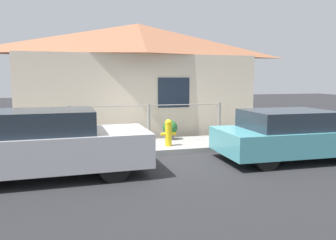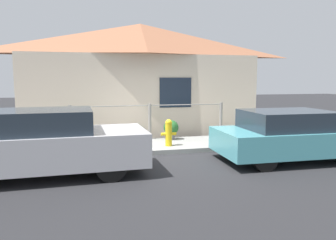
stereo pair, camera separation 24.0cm
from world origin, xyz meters
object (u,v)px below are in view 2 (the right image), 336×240
car_left (41,143)px  car_right (290,135)px  potted_plant_corner (250,128)px  potted_plant_by_fence (76,131)px  potted_plant_near_hydrant (171,128)px  fire_hydrant (169,132)px

car_left → car_right: 5.84m
car_left → potted_plant_corner: size_ratio=7.42×
potted_plant_by_fence → car_right: bearing=-27.7°
potted_plant_near_hydrant → potted_plant_corner: (2.55, -0.35, -0.04)m
car_right → potted_plant_by_fence: size_ratio=5.31×
car_left → potted_plant_corner: 6.50m
car_right → potted_plant_near_hydrant: car_right is taller
fire_hydrant → potted_plant_corner: fire_hydrant is taller
fire_hydrant → potted_plant_by_fence: 2.73m
car_left → potted_plant_by_fence: (0.60, 2.75, -0.19)m
potted_plant_by_fence → potted_plant_corner: bearing=-3.5°
potted_plant_near_hydrant → potted_plant_corner: size_ratio=1.05×
car_right → fire_hydrant: size_ratio=4.93×
car_left → potted_plant_corner: car_left is taller
car_left → potted_plant_near_hydrant: (3.48, 2.77, -0.23)m
fire_hydrant → potted_plant_by_fence: (-2.56, 0.93, -0.01)m
car_left → car_right: bearing=-1.6°
car_left → potted_plant_by_fence: size_ratio=6.08×
car_right → potted_plant_corner: car_right is taller
car_left → potted_plant_near_hydrant: size_ratio=7.04×
potted_plant_near_hydrant → potted_plant_by_fence: potted_plant_by_fence is taller
car_left → fire_hydrant: size_ratio=5.64×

